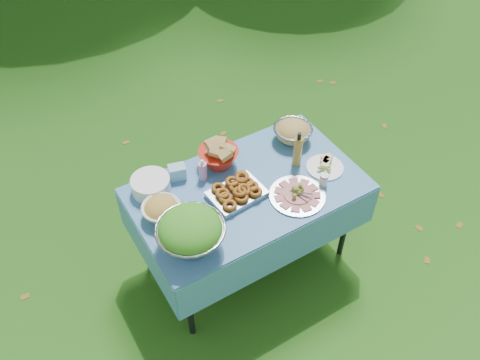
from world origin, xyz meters
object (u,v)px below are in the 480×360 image
picnic_table (247,225)px  salad_bowl (191,232)px  bread_bowl (218,154)px  pasta_bowl_steel (293,131)px  oil_bottle (298,149)px  plate_stack (151,185)px  charcuterie_platter (298,192)px

picnic_table → salad_bowl: salad_bowl is taller
bread_bowl → pasta_bowl_steel: size_ratio=1.02×
picnic_table → oil_bottle: size_ratio=5.48×
salad_bowl → bread_bowl: bearing=47.6°
pasta_bowl_steel → oil_bottle: 0.26m
salad_bowl → oil_bottle: (0.91, 0.24, 0.00)m
plate_stack → charcuterie_platter: 0.92m
picnic_table → charcuterie_platter: bearing=-44.7°
picnic_table → charcuterie_platter: charcuterie_platter is taller
bread_bowl → picnic_table: bearing=-80.0°
plate_stack → charcuterie_platter: bearing=-34.5°
salad_bowl → pasta_bowl_steel: bearing=24.1°
salad_bowl → plate_stack: (-0.02, 0.52, -0.08)m
picnic_table → pasta_bowl_steel: size_ratio=5.52×
picnic_table → pasta_bowl_steel: bearing=24.8°
picnic_table → oil_bottle: (0.39, 0.02, 0.51)m
oil_bottle → salad_bowl: bearing=-165.0°
picnic_table → pasta_bowl_steel: (0.51, 0.24, 0.45)m
charcuterie_platter → bread_bowl: bearing=118.4°
oil_bottle → charcuterie_platter: bearing=-124.7°
pasta_bowl_steel → plate_stack: bearing=176.7°
salad_bowl → plate_stack: 0.53m
plate_stack → oil_bottle: oil_bottle is taller
salad_bowl → charcuterie_platter: bearing=-0.0°
charcuterie_platter → oil_bottle: 0.31m
bread_bowl → charcuterie_platter: size_ratio=0.76×
bread_bowl → charcuterie_platter: 0.58m
salad_bowl → pasta_bowl_steel: 1.13m
plate_stack → bread_bowl: size_ratio=0.92×
bread_bowl → charcuterie_platter: bearing=-61.6°
picnic_table → salad_bowl: 0.76m
bread_bowl → oil_bottle: bearing=-30.9°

